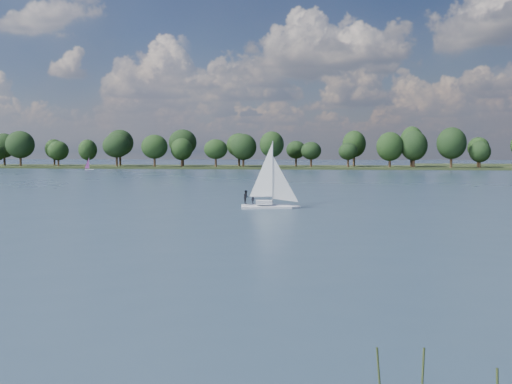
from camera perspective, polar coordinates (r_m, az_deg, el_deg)
ground at (r=122.53m, az=4.39°, el=0.89°), size 700.00×700.00×0.00m
far_shore at (r=234.39m, az=5.61°, el=2.40°), size 660.00×40.00×1.50m
sailboat at (r=67.76m, az=1.10°, el=0.32°), size 6.60×2.91×8.40m
dinghy_pink at (r=219.35m, az=-16.34°, el=2.44°), size 3.24×2.43×4.84m
treeline at (r=230.15m, az=4.28°, el=4.42°), size 562.33×74.00×18.27m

